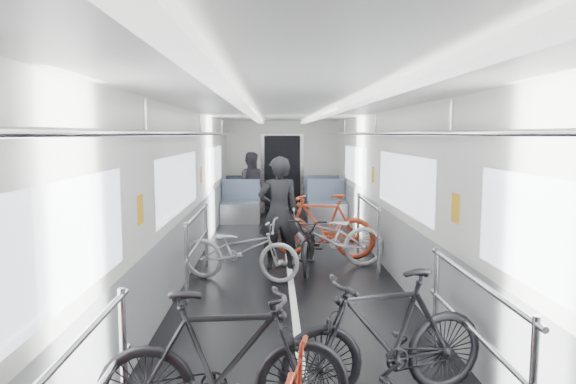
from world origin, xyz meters
The scene contains 9 objects.
car_shell centered at (0.00, 1.78, 1.13)m, with size 3.02×14.01×2.41m.
bike_left_mid centered at (-0.57, -3.41, 0.51)m, with size 0.48×1.70×1.02m, color black.
bike_left_far centered at (-0.70, 0.32, 0.44)m, with size 0.58×1.67×0.88m, color #999A9E.
bike_right_near centered at (0.61, -2.98, 0.51)m, with size 0.48×1.70×1.02m, color black.
bike_right_mid centered at (0.55, 1.05, 0.48)m, with size 0.63×1.81×0.95m, color #A5A5AA.
bike_right_far centered at (0.57, 1.65, 0.53)m, with size 0.50×1.78×1.07m, color #A63014.
bike_aisle centered at (0.31, 0.85, 0.41)m, with size 0.55×1.58×0.83m, color black.
person_standing centered at (-0.16, 0.95, 0.86)m, with size 0.62×0.41×1.71m, color black.
person_seated centered at (-0.81, 5.97, 0.80)m, with size 0.78×0.61×1.60m, color #302D34.
Camera 1 is at (-0.24, -6.72, 2.04)m, focal length 32.00 mm.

